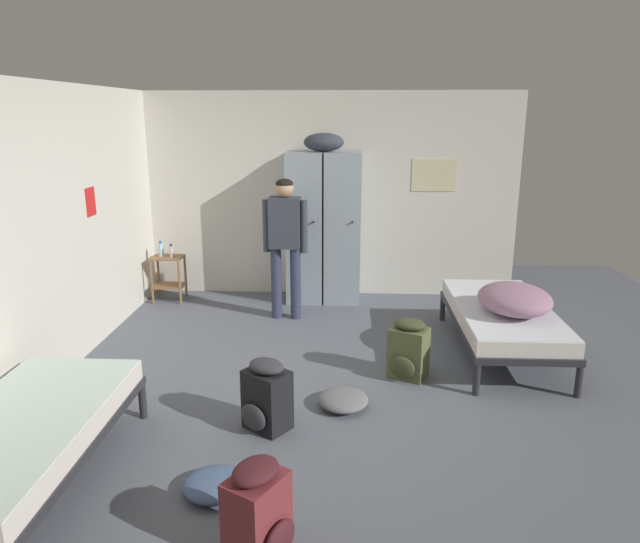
{
  "coord_description": "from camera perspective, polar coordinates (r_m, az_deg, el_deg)",
  "views": [
    {
      "loc": [
        0.24,
        -4.66,
        2.29
      ],
      "look_at": [
        0.0,
        0.27,
        0.95
      ],
      "focal_mm": 32.69,
      "sensor_mm": 36.0,
      "label": 1
    }
  ],
  "objects": [
    {
      "name": "ground_plane",
      "position": [
        5.2,
        -0.15,
        -10.95
      ],
      "size": [
        8.61,
        8.61,
        0.0
      ],
      "primitive_type": "plane",
      "color": "#565B66"
    },
    {
      "name": "room_backdrop",
      "position": [
        6.19,
        -11.13,
        5.56
      ],
      "size": [
        4.73,
        5.44,
        2.56
      ],
      "color": "beige",
      "rests_on": "ground_plane"
    },
    {
      "name": "locker_bank",
      "position": [
        7.2,
        0.36,
        4.64
      ],
      "size": [
        0.9,
        0.55,
        2.07
      ],
      "color": "#8C99A3",
      "rests_on": "ground_plane"
    },
    {
      "name": "shelf_unit",
      "position": [
        7.55,
        -14.61,
        -0.22
      ],
      "size": [
        0.38,
        0.3,
        0.57
      ],
      "color": "brown",
      "rests_on": "ground_plane"
    },
    {
      "name": "bed_right",
      "position": [
        5.96,
        17.38,
        -4.2
      ],
      "size": [
        0.9,
        1.9,
        0.49
      ],
      "color": "#28282D",
      "rests_on": "ground_plane"
    },
    {
      "name": "bed_left_front",
      "position": [
        4.15,
        -27.22,
        -14.06
      ],
      "size": [
        0.9,
        1.9,
        0.49
      ],
      "color": "#28282D",
      "rests_on": "ground_plane"
    },
    {
      "name": "bedding_heap",
      "position": [
        5.72,
        18.51,
        -2.56
      ],
      "size": [
        0.67,
        0.79,
        0.27
      ],
      "color": "gray",
      "rests_on": "bed_right"
    },
    {
      "name": "person_traveler",
      "position": [
        6.54,
        -3.43,
        3.51
      ],
      "size": [
        0.51,
        0.23,
        1.6
      ],
      "color": "#2D334C",
      "rests_on": "ground_plane"
    },
    {
      "name": "water_bottle",
      "position": [
        7.51,
        -15.31,
        2.11
      ],
      "size": [
        0.06,
        0.06,
        0.19
      ],
      "color": "#B2DBEA",
      "rests_on": "shelf_unit"
    },
    {
      "name": "lotion_bottle",
      "position": [
        7.42,
        -14.34,
        1.92
      ],
      "size": [
        0.05,
        0.05,
        0.17
      ],
      "color": "beige",
      "rests_on": "shelf_unit"
    },
    {
      "name": "backpack_olive",
      "position": [
        5.28,
        8.63,
        -7.61
      ],
      "size": [
        0.39,
        0.41,
        0.55
      ],
      "color": "#566038",
      "rests_on": "ground_plane"
    },
    {
      "name": "backpack_black",
      "position": [
        4.44,
        -5.3,
        -12.08
      ],
      "size": [
        0.41,
        0.42,
        0.55
      ],
      "color": "black",
      "rests_on": "ground_plane"
    },
    {
      "name": "backpack_maroon",
      "position": [
        3.34,
        -6.06,
        -22.31
      ],
      "size": [
        0.41,
        0.4,
        0.55
      ],
      "color": "maroon",
      "rests_on": "ground_plane"
    },
    {
      "name": "clothes_pile_grey",
      "position": [
        4.81,
        2.3,
        -12.42
      ],
      "size": [
        0.4,
        0.43,
        0.12
      ],
      "color": "slate",
      "rests_on": "ground_plane"
    },
    {
      "name": "clothes_pile_denim",
      "position": [
        3.92,
        -10.25,
        -19.81
      ],
      "size": [
        0.4,
        0.4,
        0.11
      ],
      "color": "#42567A",
      "rests_on": "ground_plane"
    }
  ]
}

